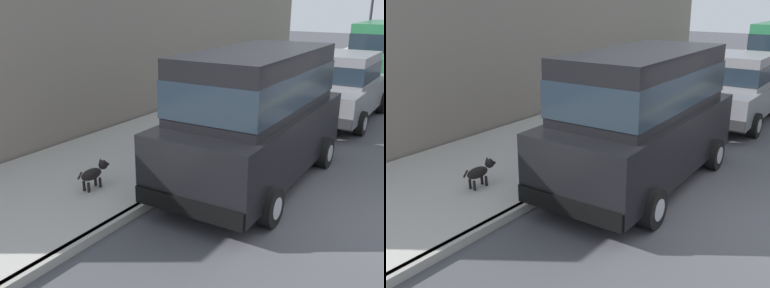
{
  "view_description": "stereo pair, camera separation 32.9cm",
  "coord_description": "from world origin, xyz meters",
  "views": [
    {
      "loc": [
        1.14,
        -6.81,
        3.39
      ],
      "look_at": [
        -3.04,
        -0.4,
        0.85
      ],
      "focal_mm": 41.29,
      "sensor_mm": 36.0,
      "label": 1
    },
    {
      "loc": [
        1.41,
        -6.63,
        3.39
      ],
      "look_at": [
        -3.04,
        -0.4,
        0.85
      ],
      "focal_mm": 41.29,
      "sensor_mm": 36.0,
      "label": 2
    }
  ],
  "objects": [
    {
      "name": "street_lamp",
      "position": [
        -3.55,
        15.63,
        2.91
      ],
      "size": [
        0.36,
        0.36,
        4.42
      ],
      "color": "#2D2D33",
      "rests_on": "sidewalk"
    },
    {
      "name": "car_green_van",
      "position": [
        -2.14,
        11.72,
        1.39
      ],
      "size": [
        2.18,
        4.92,
        2.52
      ],
      "color": "#23663D",
      "rests_on": "ground"
    },
    {
      "name": "car_grey_sedan",
      "position": [
        -2.1,
        6.09,
        0.98
      ],
      "size": [
        2.05,
        4.61,
        1.92
      ],
      "color": "slate",
      "rests_on": "ground"
    },
    {
      "name": "sidewalk",
      "position": [
        -5.0,
        0.0,
        0.07
      ],
      "size": [
        3.6,
        64.0,
        0.14
      ],
      "primitive_type": "cube",
      "color": "#A8A59E",
      "rests_on": "ground"
    },
    {
      "name": "car_black_van",
      "position": [
        -2.19,
        0.48,
        1.39
      ],
      "size": [
        2.22,
        4.94,
        2.52
      ],
      "color": "black",
      "rests_on": "ground"
    },
    {
      "name": "ground_plane",
      "position": [
        0.0,
        0.0,
        0.0
      ],
      "size": [
        80.0,
        80.0,
        0.0
      ],
      "primitive_type": "plane",
      "color": "#424247"
    },
    {
      "name": "curb",
      "position": [
        -3.2,
        0.0,
        0.07
      ],
      "size": [
        0.16,
        64.0,
        0.14
      ],
      "primitive_type": "cube",
      "color": "gray",
      "rests_on": "ground"
    },
    {
      "name": "dog_black",
      "position": [
        -4.31,
        -1.65,
        0.43
      ],
      "size": [
        0.21,
        0.76,
        0.49
      ],
      "color": "black",
      "rests_on": "sidewalk"
    },
    {
      "name": "building_facade",
      "position": [
        -7.1,
        4.08,
        1.94
      ],
      "size": [
        0.5,
        20.0,
        3.88
      ],
      "primitive_type": "cube",
      "color": "slate",
      "rests_on": "ground"
    }
  ]
}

